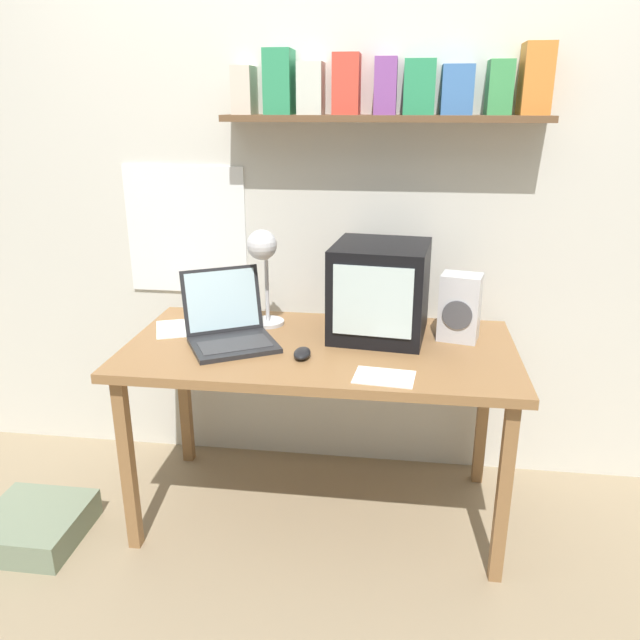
{
  "coord_description": "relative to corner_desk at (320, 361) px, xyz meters",
  "views": [
    {
      "loc": [
        0.29,
        -2.17,
        1.6
      ],
      "look_at": [
        0.0,
        0.0,
        0.84
      ],
      "focal_mm": 35.0,
      "sensor_mm": 36.0,
      "label": 1
    }
  ],
  "objects": [
    {
      "name": "juice_glass",
      "position": [
        -0.56,
        0.29,
        0.12
      ],
      "size": [
        0.08,
        0.08,
        0.12
      ],
      "color": "white",
      "rests_on": "corner_desk"
    },
    {
      "name": "computer_mouse",
      "position": [
        -0.05,
        -0.13,
        0.08
      ],
      "size": [
        0.06,
        0.11,
        0.03
      ],
      "rotation": [
        0.0,
        0.0,
        -0.0
      ],
      "color": "black",
      "rests_on": "corner_desk"
    },
    {
      "name": "laptop",
      "position": [
        -0.35,
        -0.01,
        0.13
      ],
      "size": [
        0.42,
        0.43,
        0.26
      ],
      "rotation": [
        0.0,
        0.0,
        0.51
      ],
      "color": "#232326",
      "rests_on": "corner_desk"
    },
    {
      "name": "crt_monitor",
      "position": [
        0.21,
        0.14,
        0.25
      ],
      "size": [
        0.39,
        0.4,
        0.36
      ],
      "rotation": [
        0.0,
        0.0,
        -0.11
      ],
      "color": "black",
      "rests_on": "corner_desk"
    },
    {
      "name": "corner_desk",
      "position": [
        0.0,
        0.0,
        0.0
      ],
      "size": [
        1.46,
        0.74,
        0.74
      ],
      "color": "olive",
      "rests_on": "ground_plane"
    },
    {
      "name": "space_heater",
      "position": [
        0.52,
        0.13,
        0.19
      ],
      "size": [
        0.17,
        0.15,
        0.26
      ],
      "rotation": [
        0.0,
        0.0,
        -0.23
      ],
      "color": "silver",
      "rests_on": "corner_desk"
    },
    {
      "name": "desk_lamp",
      "position": [
        -0.24,
        0.15,
        0.36
      ],
      "size": [
        0.13,
        0.2,
        0.41
      ],
      "rotation": [
        0.0,
        0.0,
        0.01
      ],
      "color": "silver",
      "rests_on": "corner_desk"
    },
    {
      "name": "floor_cushion",
      "position": [
        -1.07,
        -0.32,
        -0.62
      ],
      "size": [
        0.37,
        0.37,
        0.11
      ],
      "color": "gray",
      "rests_on": "ground_plane"
    },
    {
      "name": "loose_paper_near_monitor",
      "position": [
        0.25,
        -0.27,
        0.07
      ],
      "size": [
        0.21,
        0.16,
        0.0
      ],
      "rotation": [
        0.0,
        0.0,
        -0.1
      ],
      "color": "white",
      "rests_on": "corner_desk"
    },
    {
      "name": "back_wall",
      "position": [
        0.0,
        0.45,
        0.64
      ],
      "size": [
        5.6,
        0.24,
        2.6
      ],
      "color": "silver",
      "rests_on": "ground_plane"
    },
    {
      "name": "printed_handout",
      "position": [
        -0.55,
        0.12,
        0.07
      ],
      "size": [
        0.32,
        0.29,
        0.0
      ],
      "rotation": [
        0.0,
        0.0,
        0.38
      ],
      "color": "white",
      "rests_on": "corner_desk"
    },
    {
      "name": "ground_plane",
      "position": [
        0.0,
        0.0,
        -0.67
      ],
      "size": [
        12.0,
        12.0,
        0.0
      ],
      "primitive_type": "plane",
      "color": "gray"
    }
  ]
}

